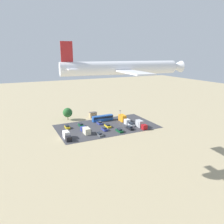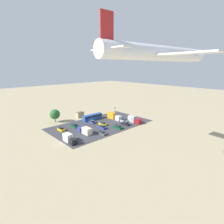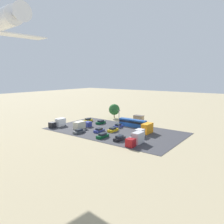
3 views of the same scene
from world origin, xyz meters
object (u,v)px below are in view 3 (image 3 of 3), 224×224
bus (132,123)px  parked_car_7 (118,126)px  parked_car_4 (113,130)px  parked_truck_3 (58,123)px  parked_car_2 (119,138)px  parked_truck_0 (136,139)px  shed_building (139,119)px  parked_truck_1 (82,125)px  parked_car_3 (88,120)px  parked_car_8 (103,136)px  parked_car_6 (79,131)px  parked_car_1 (135,137)px  parked_car_0 (101,122)px  parked_truck_2 (145,130)px  parked_car_5 (99,130)px

bus → parked_car_7: size_ratio=2.94×
parked_car_4 → parked_truck_3: 23.81m
parked_car_2 → parked_truck_0: (-6.27, 0.30, 0.90)m
shed_building → parked_truck_1: shed_building is taller
parked_car_2 → parked_car_3: parked_car_2 is taller
parked_car_8 → parked_truck_1: size_ratio=0.59×
parked_car_3 → parked_truck_0: size_ratio=0.57×
shed_building → parked_car_4: 19.78m
parked_truck_1 → shed_building: bearing=61.5°
parked_car_4 → parked_car_6: parked_car_4 is taller
bus → parked_truck_1: size_ratio=1.45×
parked_car_8 → parked_truck_3: bearing=-4.6°
parked_car_1 → parked_car_3: 32.55m
parked_car_1 → parked_car_8: 10.72m
bus → parked_car_0: 14.28m
shed_building → parked_car_7: bearing=83.5°
parked_car_0 → parked_car_3: size_ratio=1.09×
shed_building → parked_truck_1: 26.18m
shed_building → bus: size_ratio=0.37×
parked_truck_1 → parked_truck_3: 10.53m
parked_car_4 → parked_car_1: bearing=-17.9°
parked_truck_0 → parked_truck_2: bearing=-74.8°
parked_car_4 → parked_truck_0: 16.81m
parked_car_3 → parked_truck_1: 12.00m
parked_truck_3 → shed_building: bearing=-130.3°
parked_car_7 → parked_truck_3: size_ratio=0.56×
parked_car_1 → parked_car_7: bearing=-36.0°
parked_car_0 → parked_car_1: bearing=154.9°
parked_car_2 → parked_truck_1: (21.27, -4.65, 0.62)m
parked_car_5 → parked_car_7: bearing=-99.0°
parked_car_3 → parked_car_7: bearing=-3.0°
shed_building → parked_car_1: 26.41m
parked_car_2 → parked_truck_1: parked_truck_1 is taller
parked_car_6 → parked_truck_1: 7.51m
bus → parked_car_5: bus is taller
shed_building → parked_truck_0: 31.73m
shed_building → parked_car_5: shed_building is taller
shed_building → parked_truck_1: size_ratio=0.54×
parked_car_0 → parked_car_7: 10.01m
shed_building → parked_car_7: size_ratio=1.09×
parked_car_8 → parked_truck_1: 16.03m
parked_car_1 → parked_car_8: bearing=27.7°
shed_building → parked_car_1: size_ratio=1.01×
parked_car_6 → parked_car_2: bearing=-175.5°
parked_truck_2 → parked_car_3: bearing=-6.0°
parked_car_1 → parked_truck_1: 24.54m
parked_car_7 → parked_truck_1: bearing=40.5°
parked_car_2 → parked_car_4: (8.38, -7.89, -0.05)m
parked_car_4 → parked_car_8: bearing=-76.2°
parked_car_1 → parked_truck_3: bearing=5.0°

